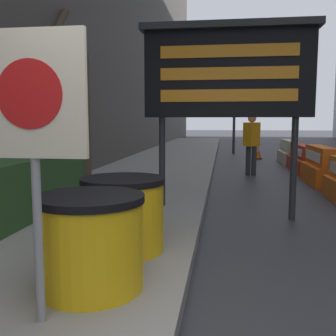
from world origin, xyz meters
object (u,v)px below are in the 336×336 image
at_px(message_board, 228,73).
at_px(jersey_barrier_cream, 289,153).
at_px(barrel_drum_foreground, 91,242).
at_px(jersey_barrier_red_striped, 301,160).
at_px(traffic_cone_far, 258,152).
at_px(warning_sign, 32,116).
at_px(barrel_drum_middle, 123,214).
at_px(traffic_light_near_curb, 235,88).
at_px(jersey_barrier_orange_far, 320,167).
at_px(traffic_cone_mid, 317,164).
at_px(pedestrian_worker, 252,140).

xyz_separation_m(message_board, jersey_barrier_cream, (2.25, 8.27, -1.86)).
bearing_deg(barrel_drum_foreground, jersey_barrier_red_striped, 69.88).
bearing_deg(traffic_cone_far, warning_sign, -100.78).
bearing_deg(barrel_drum_middle, message_board, 64.27).
relative_size(message_board, traffic_light_near_curb, 0.72).
height_order(jersey_barrier_orange_far, traffic_light_near_curb, traffic_light_near_curb).
height_order(jersey_barrier_red_striped, traffic_cone_mid, jersey_barrier_red_striped).
xyz_separation_m(jersey_barrier_cream, traffic_cone_far, (-0.96, 1.36, -0.08)).
relative_size(jersey_barrier_orange_far, traffic_cone_far, 3.22).
bearing_deg(jersey_barrier_orange_far, pedestrian_worker, 142.02).
relative_size(barrel_drum_foreground, traffic_cone_mid, 1.41).
distance_m(barrel_drum_middle, traffic_cone_far, 12.08).
height_order(jersey_barrier_red_striped, pedestrian_worker, pedestrian_worker).
distance_m(jersey_barrier_red_striped, jersey_barrier_cream, 2.32).
distance_m(warning_sign, jersey_barrier_red_striped, 10.37).
relative_size(warning_sign, pedestrian_worker, 1.14).
xyz_separation_m(barrel_drum_foreground, pedestrian_worker, (1.79, 8.03, 0.45)).
bearing_deg(traffic_cone_mid, jersey_barrier_orange_far, -100.30).
relative_size(traffic_cone_mid, traffic_cone_far, 1.08).
bearing_deg(warning_sign, barrel_drum_middle, 83.13).
bearing_deg(warning_sign, traffic_light_near_curb, 83.96).
xyz_separation_m(warning_sign, traffic_cone_mid, (3.80, 9.05, -1.23)).
height_order(jersey_barrier_red_striped, traffic_cone_far, jersey_barrier_red_striped).
bearing_deg(pedestrian_worker, barrel_drum_foreground, -153.85).
bearing_deg(message_board, traffic_light_near_curb, 88.05).
bearing_deg(jersey_barrier_cream, pedestrian_worker, -114.41).
height_order(jersey_barrier_orange_far, traffic_cone_mid, jersey_barrier_orange_far).
distance_m(traffic_cone_mid, pedestrian_worker, 2.02).
bearing_deg(barrel_drum_foreground, traffic_cone_mid, 66.77).
bearing_deg(jersey_barrier_orange_far, barrel_drum_middle, -119.48).
bearing_deg(jersey_barrier_orange_far, traffic_cone_mid, 79.70).
bearing_deg(message_board, traffic_cone_far, 82.34).
relative_size(message_board, jersey_barrier_orange_far, 1.60).
relative_size(traffic_light_near_curb, pedestrian_worker, 2.42).
bearing_deg(barrel_drum_foreground, barrel_drum_middle, 88.75).
bearing_deg(traffic_cone_far, jersey_barrier_cream, -54.82).
bearing_deg(message_board, jersey_barrier_red_striped, 69.29).
height_order(message_board, traffic_cone_mid, message_board).
relative_size(warning_sign, traffic_cone_mid, 3.10).
bearing_deg(traffic_light_near_curb, jersey_barrier_cream, -63.04).
height_order(barrel_drum_middle, pedestrian_worker, pedestrian_worker).
xyz_separation_m(warning_sign, pedestrian_worker, (1.96, 8.60, -0.54)).
relative_size(message_board, traffic_cone_mid, 4.77).
relative_size(traffic_cone_mid, pedestrian_worker, 0.37).
distance_m(barrel_drum_foreground, traffic_light_near_curb, 15.33).
relative_size(jersey_barrier_red_striped, traffic_light_near_curb, 0.53).
bearing_deg(warning_sign, jersey_barrier_orange_far, 64.65).
xyz_separation_m(barrel_drum_middle, traffic_cone_mid, (3.62, 7.54, -0.24)).
relative_size(barrel_drum_middle, pedestrian_worker, 0.52).
bearing_deg(traffic_cone_mid, warning_sign, -112.79).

